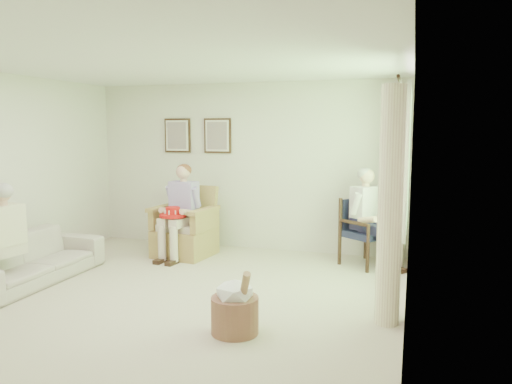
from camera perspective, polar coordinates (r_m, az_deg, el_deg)
floor at (r=5.64m, az=-10.46°, el=-12.47°), size 5.50×5.50×0.00m
back_wall at (r=7.86m, az=-1.24°, el=2.94°), size 5.00×0.04×2.60m
right_wall at (r=4.71m, az=17.10°, el=-0.28°), size 0.04×5.50×2.60m
ceiling at (r=5.36m, az=-11.12°, el=14.73°), size 5.00×5.50×0.02m
window at (r=5.88m, az=16.97°, el=3.96°), size 0.13×2.50×1.63m
curtain_left at (r=4.95m, az=15.09°, el=-1.60°), size 0.34×0.34×2.30m
curtain_right at (r=6.89m, az=15.82°, el=0.81°), size 0.34×0.34×2.30m
framed_print_left at (r=8.25m, az=-8.97°, el=6.39°), size 0.45×0.05×0.55m
framed_print_right at (r=7.96m, az=-4.43°, el=6.43°), size 0.45×0.05×0.55m
wicker_armchair at (r=7.57m, az=-8.04°, el=-4.73°), size 0.81×0.80×1.03m
wood_armchair at (r=7.16m, az=12.63°, el=-4.12°), size 0.59×0.56×0.91m
sofa at (r=6.80m, az=-24.52°, el=-6.99°), size 2.02×0.79×0.59m
person_wicker at (r=7.37m, az=-8.57°, el=-1.44°), size 0.40×0.62×1.35m
person_dark at (r=6.96m, az=12.59°, el=-2.13°), size 0.40×0.63×1.33m
red_hat at (r=7.22m, az=-9.48°, el=-2.43°), size 0.38×0.38×0.14m
hatbox at (r=4.74m, az=-2.42°, el=-12.96°), size 0.53×0.53×0.65m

